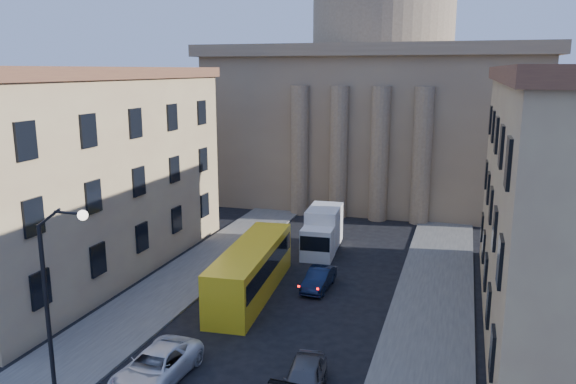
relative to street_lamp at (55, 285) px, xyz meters
name	(u,v)px	position (x,y,z in m)	size (l,w,h in m)	color
sidewalk_left	(151,303)	(-1.53, 10.00, -5.21)	(5.00, 60.00, 0.15)	#514E4A
sidewalk_right	(427,342)	(15.47, 10.00, -5.21)	(5.00, 60.00, 0.15)	#514E4A
church	(380,93)	(6.97, 47.47, 6.59)	(68.02, 28.76, 36.60)	brown
building_left	(70,171)	(-10.03, 14.00, 2.14)	(11.60, 26.60, 14.70)	tan
street_lamp	(55,285)	(0.00, 0.00, 0.00)	(2.62, 0.44, 8.83)	black
car_left_mid	(156,367)	(3.47, 2.19, -4.52)	(2.55, 5.53, 1.54)	silver
car_right_far	(304,379)	(10.47, 3.32, -4.54)	(1.77, 4.40, 1.50)	#4D4E52
car_right_distant	(319,279)	(7.93, 15.78, -4.60)	(1.45, 4.16, 1.37)	black
city_bus	(251,269)	(3.94, 13.52, -3.51)	(3.63, 11.89, 3.30)	yellow
box_truck	(322,232)	(6.16, 23.68, -3.65)	(2.89, 6.44, 3.45)	silver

